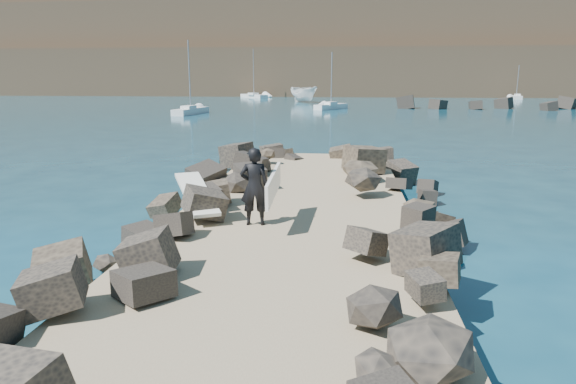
{
  "coord_description": "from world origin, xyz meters",
  "views": [
    {
      "loc": [
        1.26,
        -12.21,
        4.05
      ],
      "look_at": [
        0.0,
        -1.0,
        1.5
      ],
      "focal_mm": 32.0,
      "sensor_mm": 36.0,
      "label": 1
    }
  ],
  "objects_px": {
    "surfboard_resting": "(196,198)",
    "sailboat_e": "(254,96)",
    "surfer_with_board": "(257,186)",
    "boat_imported": "(304,94)"
  },
  "relations": [
    {
      "from": "surfboard_resting",
      "to": "sailboat_e",
      "type": "xyz_separation_m",
      "value": [
        -13.85,
        85.53,
        -0.7
      ]
    },
    {
      "from": "surfer_with_board",
      "to": "boat_imported",
      "type": "bearing_deg",
      "value": 93.79
    },
    {
      "from": "sailboat_e",
      "to": "surfer_with_board",
      "type": "bearing_deg",
      "value": -79.78
    },
    {
      "from": "surfer_with_board",
      "to": "surfboard_resting",
      "type": "bearing_deg",
      "value": 157.1
    },
    {
      "from": "boat_imported",
      "to": "surfer_with_board",
      "type": "height_order",
      "value": "boat_imported"
    },
    {
      "from": "surfboard_resting",
      "to": "surfer_with_board",
      "type": "bearing_deg",
      "value": -50.64
    },
    {
      "from": "sailboat_e",
      "to": "boat_imported",
      "type": "bearing_deg",
      "value": -55.83
    },
    {
      "from": "surfer_with_board",
      "to": "sailboat_e",
      "type": "xyz_separation_m",
      "value": [
        -15.54,
        86.25,
        -1.18
      ]
    },
    {
      "from": "surfboard_resting",
      "to": "surfer_with_board",
      "type": "distance_m",
      "value": 1.9
    },
    {
      "from": "boat_imported",
      "to": "sailboat_e",
      "type": "distance_m",
      "value": 19.41
    }
  ]
}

